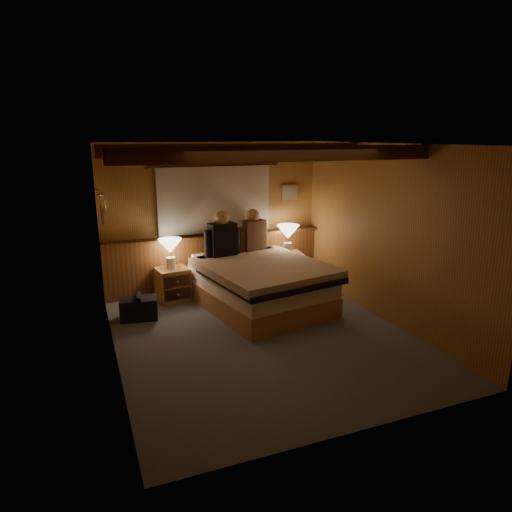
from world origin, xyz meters
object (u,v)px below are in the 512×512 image
duffel_bag (139,308)px  nightstand_left (173,284)px  lamp_left (170,248)px  person_left (222,237)px  nightstand_right (287,270)px  person_right (253,233)px  lamp_right (288,234)px  bed (260,284)px

duffel_bag → nightstand_left: bearing=53.6°
lamp_left → person_left: bearing=-13.4°
nightstand_right → lamp_left: (-1.95, 0.02, 0.55)m
person_right → lamp_right: bearing=-19.1°
nightstand_right → person_left: bearing=-163.3°
nightstand_left → lamp_right: (1.95, -0.04, 0.66)m
nightstand_left → duffel_bag: 0.85m
bed → lamp_left: bearing=135.6°
lamp_right → person_left: person_left is taller
lamp_right → duffel_bag: lamp_right is taller
nightstand_right → nightstand_left: bearing=-172.0°
lamp_right → lamp_left: bearing=178.9°
person_left → person_right: size_ratio=1.05×
nightstand_right → person_left: 1.38m
person_right → duffel_bag: person_right is taller
person_right → nightstand_right: bearing=-17.4°
nightstand_left → person_left: (0.76, -0.19, 0.73)m
person_right → bed: bearing=-119.3°
person_left → lamp_right: bearing=-1.1°
lamp_right → person_right: person_right is taller
lamp_left → person_right: 1.35m
lamp_left → person_right: (1.35, -0.01, 0.13)m
nightstand_right → lamp_left: bearing=-171.8°
lamp_right → nightstand_left: bearing=178.8°
bed → nightstand_left: (-1.15, 0.80, -0.11)m
person_right → duffel_bag: bearing=-179.6°
nightstand_left → duffel_bag: (-0.60, -0.59, -0.10)m
nightstand_right → duffel_bag: (-2.54, -0.56, -0.13)m
lamp_right → duffel_bag: (-2.55, -0.55, -0.76)m
nightstand_right → lamp_right: lamp_right is taller
nightstand_left → nightstand_right: size_ratio=0.89×
lamp_left → duffel_bag: (-0.59, -0.58, -0.68)m
lamp_right → bed: bearing=-136.6°
person_left → duffel_bag: person_left is taller
person_left → nightstand_left: bearing=157.8°
bed → lamp_left: lamp_left is taller
lamp_left → person_left: 0.81m
lamp_right → person_left: size_ratio=0.67×
duffel_bag → nightstand_right: bearing=21.8°
nightstand_right → duffel_bag: 2.61m
nightstand_left → person_left: size_ratio=0.72×
bed → nightstand_right: size_ratio=3.88×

